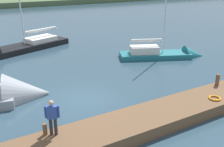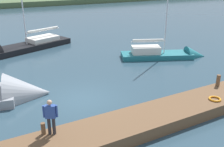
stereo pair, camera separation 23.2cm
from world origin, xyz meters
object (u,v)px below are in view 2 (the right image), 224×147
Objects in this scene: person_on_dock at (51,115)px; mooring_post_far at (218,80)px; sailboat_inner_slip at (169,56)px; mooring_post_near at (43,129)px; life_ring_buoy at (215,99)px; sailboat_outer_mooring at (18,50)px.

mooring_post_far is at bearing 116.06° from person_on_dock.
mooring_post_far is 0.44× the size of person_on_dock.
mooring_post_far is 0.07× the size of sailboat_inner_slip.
mooring_post_near is 0.05× the size of sailboat_inner_slip.
life_ring_buoy is 0.07× the size of sailboat_inner_slip.
life_ring_buoy is 0.06× the size of sailboat_outer_mooring.
person_on_dock is at bearing 152.02° from mooring_post_near.
sailboat_inner_slip reaches higher than person_on_dock.
life_ring_buoy is at bearing 36.81° from mooring_post_far.
mooring_post_near reaches higher than life_ring_buoy.
sailboat_inner_slip reaches higher than mooring_post_far.
mooring_post_far is 7.90m from sailboat_inner_slip.
person_on_dock is at bearing -7.06° from life_ring_buoy.
life_ring_buoy is (1.66, 1.24, -0.30)m from mooring_post_far.
sailboat_inner_slip is (-2.54, -7.43, -0.82)m from mooring_post_far.
sailboat_outer_mooring reaches higher than mooring_post_far.
mooring_post_near is 9.05m from life_ring_buoy.
person_on_dock is at bearing 0.94° from mooring_post_far.
sailboat_outer_mooring is (7.34, -17.01, -0.45)m from life_ring_buoy.
person_on_dock is (-0.32, 0.17, 0.65)m from mooring_post_near.
mooring_post_far reaches higher than life_ring_buoy.
life_ring_buoy is 0.41× the size of person_on_dock.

